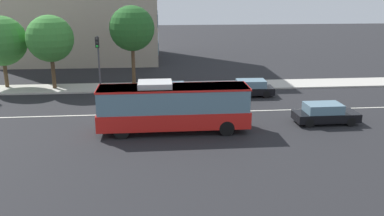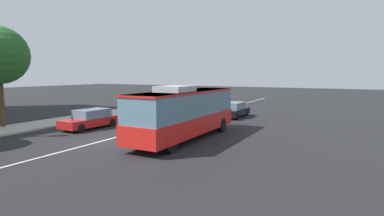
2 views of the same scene
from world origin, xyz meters
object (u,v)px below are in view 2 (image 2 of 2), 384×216
Objects in this scene: sedan_black_ahead at (143,109)px; transit_bus at (185,111)px; sedan_black at (234,110)px; sedan_red at (90,119)px.

transit_bus is at bearing 52.77° from sedan_black_ahead.
sedan_black and sedan_black_ahead have the same top height.
sedan_black_ahead is (7.18, 8.85, -1.09)m from transit_bus.
sedan_red is (-0.11, 8.33, -1.09)m from transit_bus.
transit_bus is at bearing 92.93° from sedan_red.
sedan_black_ahead is (-3.64, 8.10, 0.00)m from sedan_black.
sedan_black and sedan_red have the same top height.
sedan_black is (10.82, 0.75, -1.09)m from transit_bus.
sedan_black_ahead is at bearing 113.71° from sedan_black.
transit_bus is 2.20× the size of sedan_black_ahead.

